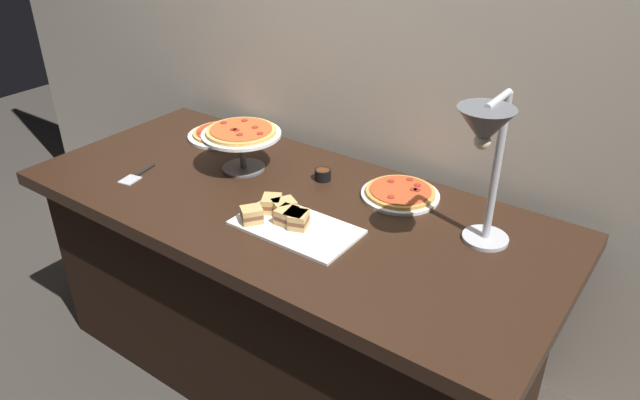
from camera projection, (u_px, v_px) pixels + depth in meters
name	position (u px, v px, depth m)	size (l,w,h in m)	color
ground_plane	(291.00, 364.00, 2.40)	(8.00, 8.00, 0.00)	#38332D
back_wall	(368.00, 41.00, 2.17)	(4.40, 0.04, 2.40)	beige
buffet_table	(288.00, 288.00, 2.21)	(1.90, 0.84, 0.76)	black
heat_lamp	(486.00, 141.00, 1.55)	(0.15, 0.30, 0.48)	#B7BABF
pizza_plate_front	(222.00, 134.00, 2.50)	(0.28, 0.28, 0.03)	white
pizza_plate_center	(400.00, 193.00, 2.05)	(0.27, 0.27, 0.03)	white
pizza_plate_raised_stand	(241.00, 136.00, 2.18)	(0.29, 0.29, 0.17)	#595B60
sandwich_platter	(288.00, 219.00, 1.88)	(0.39, 0.22, 0.06)	white
sauce_cup_near	(323.00, 174.00, 2.15)	(0.06, 0.06, 0.04)	black
serving_spatula	(137.00, 175.00, 2.19)	(0.07, 0.17, 0.01)	#B7BABF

